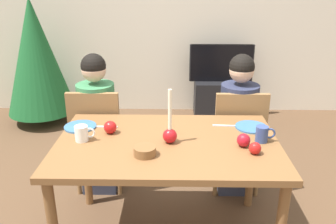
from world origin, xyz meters
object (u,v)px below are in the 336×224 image
Objects in this scene: mug_left at (82,133)px; apple_by_right_mug at (255,148)px; tv_stand at (219,99)px; candle_centerpiece at (170,132)px; apple_by_left_plate at (244,140)px; chair_right at (237,135)px; chair_left at (98,134)px; mug_right at (262,134)px; plate_left at (80,127)px; tv at (221,63)px; plate_right at (251,127)px; apple_near_candle at (110,127)px; christmas_tree at (36,56)px; dining_table at (167,153)px; person_left_child at (98,126)px; bowl_walnuts at (145,151)px; person_right_child at (237,127)px.

apple_by_right_mug is (1.05, -0.16, -0.01)m from mug_left.
tv_stand is 1.84× the size of candle_centerpiece.
chair_right is at bearing 82.06° from apple_by_left_plate.
mug_right is (1.18, -0.60, 0.29)m from chair_left.
plate_left is 2.63× the size of apple_by_left_plate.
tv_stand is 2.95× the size of plate_left.
tv is 3.63× the size of plate_right.
tv is 2.58m from mug_left.
candle_centerpiece is at bearing -46.21° from chair_left.
tv is 9.26× the size of apple_near_candle.
mug_right is (1.20, -0.20, 0.05)m from plate_left.
mug_right is at bearing -9.40° from plate_left.
chair_left is 1.84m from christmas_tree.
chair_right is 4.14× the size of plate_right.
candle_centerpiece is 4.80× the size of apple_by_right_mug.
mug_left is 1.55× the size of apple_by_left_plate.
plate_right is 0.38m from apple_by_right_mug.
christmas_tree reaches higher than dining_table.
tv is at bearing 65.37° from apple_near_candle.
person_left_child is 1.36m from mug_right.
dining_table is 2.19× the size of tv_stand.
plate_left is at bearing 161.96° from apple_by_right_mug.
person_left_child is at bearing 118.90° from bowl_walnuts.
tv is 2.08m from plate_right.
tv_stand is at bearing 88.55° from plate_right.
person_left_child is 1.48× the size of tv.
tv is at bearing 87.72° from person_right_child.
mug_right reaches higher than apple_near_candle.
chair_left is 1.14× the size of tv.
christmas_tree is 12.21× the size of bowl_walnuts.
tv reaches higher than apple_by_right_mug.
apple_by_left_plate is (0.45, -0.05, -0.03)m from candle_centerpiece.
bowl_walnuts reaches higher than plate_right.
chair_right is 2.59× the size of candle_centerpiece.
christmas_tree is at bearing 117.73° from plate_left.
dining_table is 0.55m from apple_by_right_mug.
apple_by_left_plate is (2.07, -2.17, -0.04)m from christmas_tree.
tv is at bearing 86.14° from apple_by_left_plate.
tv is (0.00, 0.00, 0.47)m from tv_stand.
person_left_child is 3.37× the size of candle_centerpiece.
candle_centerpiece is at bearing -104.70° from tv_stand.
christmas_tree is at bearing 121.55° from apple_near_candle.
dining_table is at bearing -105.15° from tv_stand.
christmas_tree is (-2.16, 1.47, 0.26)m from person_right_child.
plate_right is at bearing 21.20° from dining_table.
apple_by_left_plate is (-0.09, -0.70, 0.22)m from person_right_child.
person_right_child is 3.37× the size of candle_centerpiece.
apple_by_left_plate is (1.05, -0.70, 0.22)m from person_left_child.
bowl_walnuts is 0.39m from apple_near_candle.
apple_near_candle is at bearing -150.73° from person_right_child.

